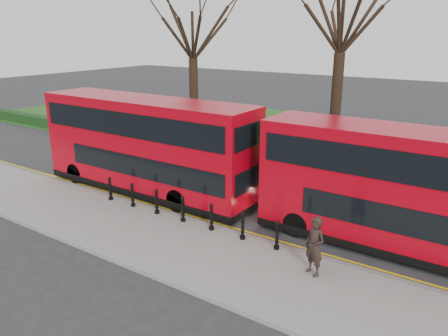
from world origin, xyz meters
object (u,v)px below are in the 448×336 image
Objects in this scene: pedestrian at (315,246)px; bollard_row at (183,209)px; bus_lead at (146,146)px; bus_rear at (416,194)px.

bollard_row is at bearing -164.98° from pedestrian.
bus_lead is 11.69m from bus_rear.
bus_lead is 10.06m from pedestrian.
bollard_row is at bearing -28.16° from bus_lead.
bus_rear reaches higher than bollard_row.
bus_lead reaches higher than bus_rear.
bus_lead reaches higher than pedestrian.
bus_rear is at bearing 18.32° from bollard_row.
bus_rear reaches higher than pedestrian.
bollard_row is 4.55m from bus_lead.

